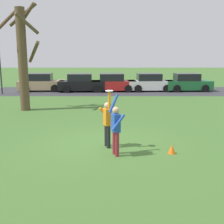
# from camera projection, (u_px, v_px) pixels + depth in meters

# --- Properties ---
(ground_plane) EXTENTS (120.00, 120.00, 0.00)m
(ground_plane) POSITION_uv_depth(u_px,v_px,m) (103.00, 144.00, 10.86)
(ground_plane) COLOR #426B2D
(person_catcher) EXTENTS (0.48, 0.59, 2.08)m
(person_catcher) POSITION_uv_depth(u_px,v_px,m) (108.00, 121.00, 10.38)
(person_catcher) COLOR black
(person_catcher) RESTS_ON ground_plane
(person_defender) EXTENTS (0.56, 0.63, 2.04)m
(person_defender) POSITION_uv_depth(u_px,v_px,m) (116.00, 127.00, 9.53)
(person_defender) COLOR maroon
(person_defender) RESTS_ON ground_plane
(frisbee_disc) EXTENTS (0.27, 0.27, 0.02)m
(frisbee_disc) POSITION_uv_depth(u_px,v_px,m) (110.00, 91.00, 9.95)
(frisbee_disc) COLOR white
(frisbee_disc) RESTS_ON person_catcher
(parked_car_tan) EXTENTS (4.19, 2.21, 1.59)m
(parked_car_tan) POSITION_uv_depth(u_px,v_px,m) (42.00, 83.00, 26.24)
(parked_car_tan) COLOR tan
(parked_car_tan) RESTS_ON ground_plane
(parked_car_black) EXTENTS (4.19, 2.21, 1.59)m
(parked_car_black) POSITION_uv_depth(u_px,v_px,m) (82.00, 83.00, 25.85)
(parked_car_black) COLOR black
(parked_car_black) RESTS_ON ground_plane
(parked_car_red) EXTENTS (4.19, 2.21, 1.59)m
(parked_car_red) POSITION_uv_depth(u_px,v_px,m) (113.00, 83.00, 25.99)
(parked_car_red) COLOR red
(parked_car_red) RESTS_ON ground_plane
(parked_car_white) EXTENTS (4.19, 2.21, 1.59)m
(parked_car_white) POSITION_uv_depth(u_px,v_px,m) (151.00, 83.00, 26.14)
(parked_car_white) COLOR white
(parked_car_white) RESTS_ON ground_plane
(parked_car_green) EXTENTS (4.19, 2.21, 1.59)m
(parked_car_green) POSITION_uv_depth(u_px,v_px,m) (188.00, 83.00, 26.17)
(parked_car_green) COLOR #1E6633
(parked_car_green) RESTS_ON ground_plane
(parking_strip) EXTENTS (22.50, 6.40, 0.01)m
(parking_strip) POSITION_uv_depth(u_px,v_px,m) (116.00, 91.00, 26.23)
(parking_strip) COLOR #38383D
(parking_strip) RESTS_ON ground_plane
(bare_tree_tall) EXTENTS (2.37, 2.31, 6.32)m
(bare_tree_tall) POSITION_uv_depth(u_px,v_px,m) (23.00, 54.00, 16.88)
(bare_tree_tall) COLOR brown
(bare_tree_tall) RESTS_ON ground_plane
(lamppost_by_lot) EXTENTS (0.28, 0.28, 4.26)m
(lamppost_by_lot) POSITION_uv_depth(u_px,v_px,m) (1.00, 63.00, 23.78)
(lamppost_by_lot) COLOR #2D2D33
(lamppost_by_lot) RESTS_ON ground_plane
(field_cone_orange) EXTENTS (0.26, 0.26, 0.32)m
(field_cone_orange) POSITION_uv_depth(u_px,v_px,m) (172.00, 149.00, 9.83)
(field_cone_orange) COLOR orange
(field_cone_orange) RESTS_ON ground_plane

